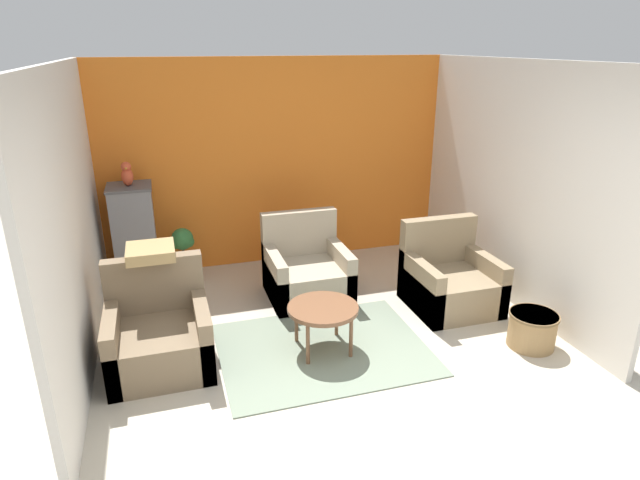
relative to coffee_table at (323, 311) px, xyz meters
name	(u,v)px	position (x,y,z in m)	size (l,w,h in m)	color
ground_plane	(391,435)	(0.13, -1.27, -0.41)	(20.00, 20.00, 0.00)	beige
wall_back_accent	(278,163)	(0.13, 2.36, 0.88)	(4.44, 0.06, 2.57)	orange
wall_left	(72,224)	(-2.05, 0.53, 0.88)	(0.06, 3.59, 2.57)	silver
wall_right	(516,185)	(2.32, 0.53, 0.88)	(0.06, 3.59, 2.57)	silver
area_rug	(323,349)	(0.00, 0.00, -0.40)	(1.91, 1.50, 0.01)	gray
coffee_table	(323,311)	(0.00, 0.00, 0.00)	(0.65, 0.65, 0.45)	brown
armchair_left	(159,336)	(-1.45, 0.19, -0.13)	(0.87, 0.86, 0.92)	#7A664C
armchair_right	(449,282)	(1.58, 0.46, -0.13)	(0.87, 0.86, 0.92)	#8E7A5B
armchair_middle	(306,273)	(0.16, 1.15, -0.13)	(0.87, 0.86, 0.92)	tan
birdcage	(135,238)	(-1.65, 1.92, 0.21)	(0.48, 0.48, 1.24)	#555559
parrot	(127,174)	(-1.65, 1.92, 0.95)	(0.13, 0.23, 0.27)	#D14C2D
potted_plant	(183,251)	(-1.13, 1.96, -0.02)	(0.29, 0.26, 0.67)	#66605B
wicker_basket	(532,329)	(1.91, -0.51, -0.23)	(0.45, 0.45, 0.34)	#A37F51
throw_pillow	(151,252)	(-1.45, 0.51, 0.56)	(0.42, 0.42, 0.10)	tan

